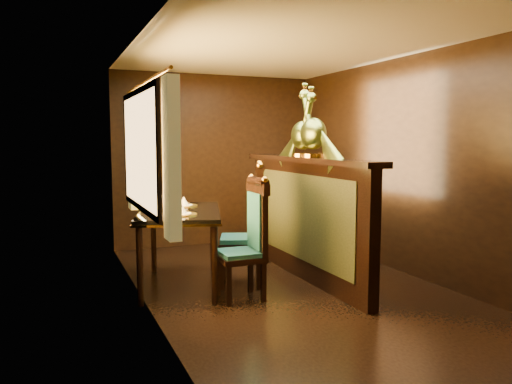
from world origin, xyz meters
TOP-DOWN VIEW (x-y plane):
  - ground at (0.00, 0.00)m, footprint 5.00×5.00m
  - room_shell at (-0.09, 0.02)m, footprint 3.04×5.04m
  - partition at (0.32, 0.30)m, footprint 0.26×2.70m
  - dining_table at (-1.05, 0.52)m, footprint 1.20×1.56m
  - chair_left at (-0.51, -0.13)m, footprint 0.44×0.48m
  - chair_right at (-0.32, 0.28)m, footprint 0.62×0.64m
  - peacock_left at (0.33, 0.13)m, footprint 0.25×0.68m
  - peacock_right at (0.33, 0.37)m, footprint 0.24×0.64m

SIDE VIEW (x-z plane):
  - ground at x=0.00m, z-range 0.00..0.00m
  - chair_left at x=-0.51m, z-range 0.02..1.23m
  - chair_right at x=-0.32m, z-range 0.03..1.35m
  - partition at x=0.32m, z-range 0.03..1.39m
  - dining_table at x=-1.05m, z-range 0.23..1.25m
  - room_shell at x=-0.09m, z-range 0.32..2.84m
  - peacock_right at x=0.33m, z-range 1.36..2.12m
  - peacock_left at x=0.33m, z-range 1.36..2.17m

